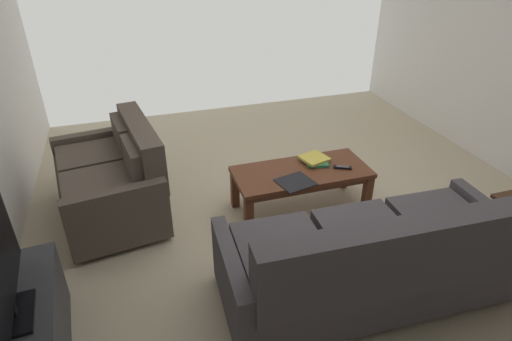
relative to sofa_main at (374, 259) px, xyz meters
The scene contains 7 objects.
ground_plane 0.97m from the sofa_main, 85.27° to the right, with size 4.89×5.99×0.01m, color beige.
sofa_main is the anchor object (origin of this frame).
loveseat_near 2.31m from the sofa_main, 44.68° to the right, with size 0.98×1.36×0.85m.
coffee_table 1.18m from the sofa_main, 88.39° to the right, with size 1.22×0.54×0.41m.
book_stack 1.29m from the sofa_main, 96.45° to the right, with size 0.28×0.29×0.05m.
tv_remote 1.15m from the sofa_main, 106.76° to the right, with size 0.16×0.11×0.02m.
loose_magazine 1.02m from the sofa_main, 80.50° to the right, with size 0.26×0.29×0.01m, color black.
Camera 1 is at (1.35, 2.75, 2.31)m, focal length 29.90 mm.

